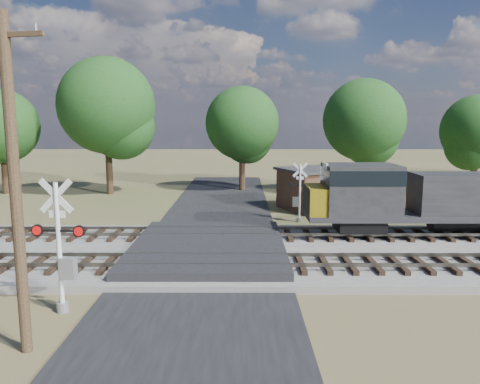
{
  "coord_description": "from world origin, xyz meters",
  "views": [
    {
      "loc": [
        1.54,
        -20.69,
        6.29
      ],
      "look_at": [
        1.47,
        2.0,
        2.77
      ],
      "focal_mm": 35.0,
      "sensor_mm": 36.0,
      "label": 1
    }
  ],
  "objects_px": {
    "utility_pole": "(14,180)",
    "equipment_shed": "(314,189)",
    "crossing_signal_near": "(62,258)",
    "crossing_signal_far": "(298,197)"
  },
  "relations": [
    {
      "from": "utility_pole",
      "to": "equipment_shed",
      "type": "bearing_deg",
      "value": 73.27
    },
    {
      "from": "crossing_signal_near",
      "to": "utility_pole",
      "type": "relative_size",
      "value": 0.5
    },
    {
      "from": "crossing_signal_far",
      "to": "utility_pole",
      "type": "bearing_deg",
      "value": 69.36
    },
    {
      "from": "crossing_signal_far",
      "to": "equipment_shed",
      "type": "relative_size",
      "value": 0.66
    },
    {
      "from": "crossing_signal_near",
      "to": "utility_pole",
      "type": "distance_m",
      "value": 3.92
    },
    {
      "from": "utility_pole",
      "to": "crossing_signal_far",
      "type": "bearing_deg",
      "value": 71.57
    },
    {
      "from": "crossing_signal_far",
      "to": "utility_pole",
      "type": "relative_size",
      "value": 0.42
    },
    {
      "from": "utility_pole",
      "to": "equipment_shed",
      "type": "distance_m",
      "value": 23.64
    },
    {
      "from": "crossing_signal_near",
      "to": "crossing_signal_far",
      "type": "relative_size",
      "value": 1.2
    },
    {
      "from": "crossing_signal_near",
      "to": "equipment_shed",
      "type": "relative_size",
      "value": 0.79
    }
  ]
}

